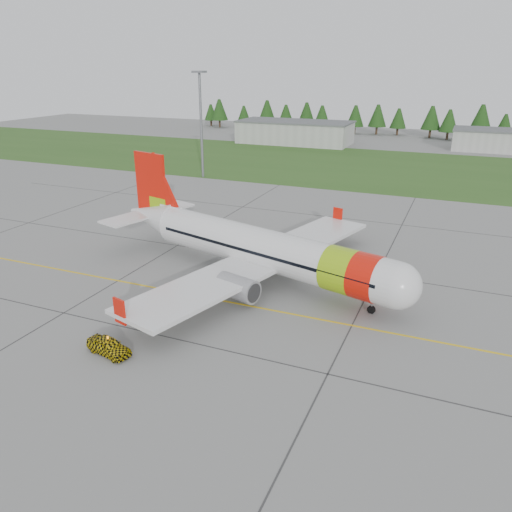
% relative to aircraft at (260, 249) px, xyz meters
% --- Properties ---
extents(ground, '(320.00, 320.00, 0.00)m').
position_rel_aircraft_xyz_m(ground, '(1.43, -14.56, -3.35)').
color(ground, gray).
rests_on(ground, ground).
extents(aircraft, '(37.57, 35.43, 11.63)m').
position_rel_aircraft_xyz_m(aircraft, '(0.00, 0.00, 0.00)').
color(aircraft, silver).
rests_on(aircraft, ground).
extents(follow_me_car, '(1.66, 1.85, 4.00)m').
position_rel_aircraft_xyz_m(follow_me_car, '(-5.23, -18.53, -1.35)').
color(follow_me_car, '#D8BD0C').
rests_on(follow_me_car, ground).
extents(service_van, '(1.72, 1.68, 3.85)m').
position_rel_aircraft_xyz_m(service_van, '(-40.83, 37.23, -1.43)').
color(service_van, white).
rests_on(service_van, ground).
extents(grass_strip, '(320.00, 50.00, 0.03)m').
position_rel_aircraft_xyz_m(grass_strip, '(1.43, 67.44, -3.34)').
color(grass_strip, '#30561E').
rests_on(grass_strip, ground).
extents(taxi_guideline, '(120.00, 0.25, 0.02)m').
position_rel_aircraft_xyz_m(taxi_guideline, '(1.43, -6.56, -3.34)').
color(taxi_guideline, gold).
rests_on(taxi_guideline, ground).
extents(hangar_west, '(32.00, 14.00, 6.00)m').
position_rel_aircraft_xyz_m(hangar_west, '(-28.57, 95.44, -0.35)').
color(hangar_west, '#A8A8A3').
rests_on(hangar_west, ground).
extents(hangar_east, '(24.00, 12.00, 5.20)m').
position_rel_aircraft_xyz_m(hangar_east, '(26.43, 103.44, -0.75)').
color(hangar_east, '#A8A8A3').
rests_on(hangar_east, ground).
extents(floodlight_mast, '(0.50, 0.50, 20.00)m').
position_rel_aircraft_xyz_m(floodlight_mast, '(-30.57, 43.44, 6.65)').
color(floodlight_mast, slate).
rests_on(floodlight_mast, ground).
extents(treeline, '(160.00, 8.00, 10.00)m').
position_rel_aircraft_xyz_m(treeline, '(1.43, 123.44, 1.65)').
color(treeline, '#1C3F14').
rests_on(treeline, ground).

